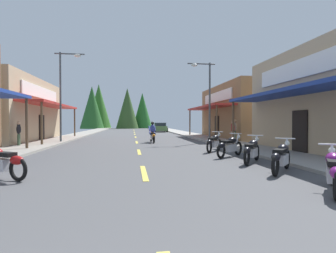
% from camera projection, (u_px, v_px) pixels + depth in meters
% --- Properties ---
extents(ground, '(10.25, 78.88, 0.10)m').
position_uv_depth(ground, '(136.00, 139.00, 24.19)').
color(ground, '#4C4C4F').
extents(sidewalk_left, '(2.50, 78.88, 0.12)m').
position_uv_depth(sidewalk_left, '(63.00, 139.00, 23.32)').
color(sidewalk_left, gray).
rests_on(sidewalk_left, ground).
extents(sidewalk_right, '(2.50, 78.88, 0.12)m').
position_uv_depth(sidewalk_right, '(203.00, 137.00, 25.06)').
color(sidewalk_right, '#9E9991').
rests_on(sidewalk_right, ground).
extents(centerline_dashes, '(0.16, 51.09, 0.01)m').
position_uv_depth(centerline_dashes, '(136.00, 137.00, 26.16)').
color(centerline_dashes, '#E0C64C').
rests_on(centerline_dashes, ground).
extents(storefront_left_far, '(8.00, 11.27, 4.99)m').
position_uv_depth(storefront_left_far, '(0.00, 110.00, 20.89)').
color(storefront_left_far, tan).
rests_on(storefront_left_far, ground).
extents(storefront_right_far, '(10.28, 10.81, 4.96)m').
position_uv_depth(storefront_right_far, '(259.00, 112.00, 25.42)').
color(storefront_right_far, olive).
rests_on(storefront_right_far, ground).
extents(streetlamp_left, '(2.13, 0.30, 6.63)m').
position_uv_depth(streetlamp_left, '(65.00, 85.00, 19.31)').
color(streetlamp_left, '#474C51').
rests_on(streetlamp_left, ground).
extents(streetlamp_right, '(2.13, 0.30, 6.04)m').
position_uv_depth(streetlamp_right, '(206.00, 90.00, 20.05)').
color(streetlamp_right, '#474C51').
rests_on(streetlamp_right, ground).
extents(motorcycle_parked_right_0, '(1.36, 1.78, 1.04)m').
position_uv_depth(motorcycle_parked_right_0, '(334.00, 170.00, 5.82)').
color(motorcycle_parked_right_0, black).
rests_on(motorcycle_parked_right_0, ground).
extents(motorcycle_parked_right_1, '(1.54, 1.62, 1.04)m').
position_uv_depth(motorcycle_parked_right_1, '(281.00, 157.00, 8.10)').
color(motorcycle_parked_right_1, black).
rests_on(motorcycle_parked_right_1, ground).
extents(motorcycle_parked_right_2, '(1.42, 1.73, 1.04)m').
position_uv_depth(motorcycle_parked_right_2, '(252.00, 150.00, 9.93)').
color(motorcycle_parked_right_2, black).
rests_on(motorcycle_parked_right_2, ground).
extents(motorcycle_parked_right_3, '(1.72, 1.44, 1.04)m').
position_uv_depth(motorcycle_parked_right_3, '(230.00, 146.00, 11.69)').
color(motorcycle_parked_right_3, black).
rests_on(motorcycle_parked_right_3, ground).
extents(motorcycle_parked_right_4, '(1.36, 1.78, 1.04)m').
position_uv_depth(motorcycle_parked_right_4, '(214.00, 142.00, 13.69)').
color(motorcycle_parked_right_4, black).
rests_on(motorcycle_parked_right_4, ground).
extents(motorcycle_parked_left_2, '(1.88, 1.20, 1.04)m').
position_uv_depth(motorcycle_parked_left_2, '(0.00, 161.00, 7.18)').
color(motorcycle_parked_left_2, black).
rests_on(motorcycle_parked_left_2, ground).
extents(rider_cruising_lead, '(0.60, 2.14, 1.57)m').
position_uv_depth(rider_cruising_lead, '(152.00, 134.00, 19.66)').
color(rider_cruising_lead, black).
rests_on(rider_cruising_lead, ground).
extents(pedestrian_by_shop, '(0.32, 0.56, 1.60)m').
position_uv_depth(pedestrian_by_shop, '(19.00, 132.00, 16.09)').
color(pedestrian_by_shop, '#3F593F').
rests_on(pedestrian_by_shop, ground).
extents(pedestrian_browsing, '(0.39, 0.53, 1.72)m').
position_uv_depth(pedestrian_browsing, '(235.00, 129.00, 19.53)').
color(pedestrian_browsing, '#3F593F').
rests_on(pedestrian_browsing, ground).
extents(pedestrian_waiting, '(0.44, 0.44, 1.63)m').
position_uv_depth(pedestrian_waiting, '(233.00, 130.00, 19.32)').
color(pedestrian_waiting, '#B2A599').
rests_on(pedestrian_waiting, ground).
extents(parked_car_curbside, '(2.15, 4.34, 1.40)m').
position_uv_depth(parked_car_curbside, '(160.00, 127.00, 40.32)').
color(parked_car_curbside, '#4C723F').
rests_on(parked_car_curbside, ground).
extents(treeline_backdrop, '(16.40, 8.84, 10.40)m').
position_uv_depth(treeline_backdrop, '(112.00, 108.00, 61.40)').
color(treeline_backdrop, '#225F23').
rests_on(treeline_backdrop, ground).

